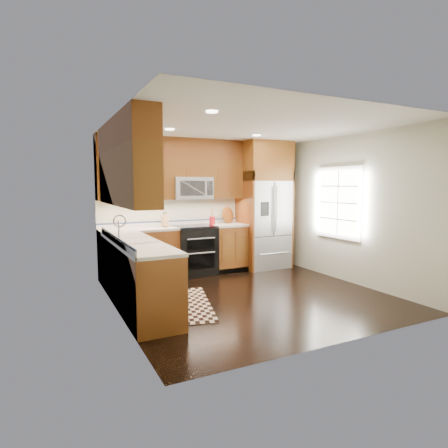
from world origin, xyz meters
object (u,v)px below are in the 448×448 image
range (194,250)px  rug (176,305)px  knife_block (165,221)px  refrigerator (264,205)px  utensil_crock (212,219)px

range → rug: size_ratio=0.58×
knife_block → rug: bearing=-103.0°
refrigerator → rug: size_ratio=1.60×
rug → knife_block: bearing=92.0°
range → knife_block: (-0.54, 0.14, 0.58)m
range → utensil_crock: 0.74m
range → utensil_crock: (0.44, 0.14, 0.58)m
refrigerator → knife_block: 2.11m
range → knife_block: size_ratio=3.37×
refrigerator → knife_block: bearing=175.0°
refrigerator → utensil_crock: 1.15m
refrigerator → rug: refrigerator is taller
knife_block → refrigerator: bearing=-5.0°
refrigerator → knife_block: refrigerator is taller
rug → knife_block: knife_block is taller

